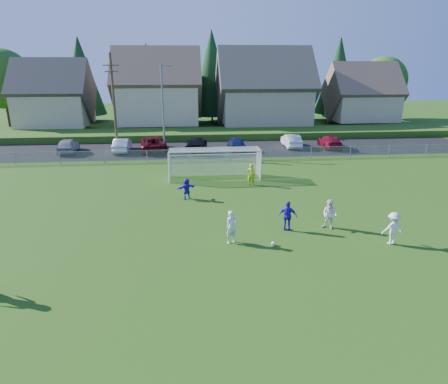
{
  "coord_description": "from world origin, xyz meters",
  "views": [
    {
      "loc": [
        -2.28,
        -15.55,
        9.15
      ],
      "look_at": [
        0.0,
        8.0,
        1.4
      ],
      "focal_mm": 32.0,
      "sensor_mm": 36.0,
      "label": 1
    }
  ],
  "objects_px": {
    "player_white_a": "(232,227)",
    "car_a": "(68,145)",
    "player_blue_b": "(187,189)",
    "car_e": "(236,143)",
    "player_white_b": "(330,215)",
    "soccer_ball": "(273,244)",
    "car_d": "(196,144)",
    "goalkeeper": "(251,174)",
    "car_g": "(330,142)",
    "soccer_goal": "(214,159)",
    "car_f": "(291,141)",
    "car_b": "(122,145)",
    "player_blue_a": "(288,216)",
    "car_c": "(153,144)",
    "player_white_c": "(393,228)"
  },
  "relations": [
    {
      "from": "soccer_goal",
      "to": "car_d",
      "type": "bearing_deg",
      "value": 96.3
    },
    {
      "from": "player_blue_b",
      "to": "car_g",
      "type": "bearing_deg",
      "value": -156.49
    },
    {
      "from": "car_b",
      "to": "player_blue_b",
      "type": "bearing_deg",
      "value": 112.66
    },
    {
      "from": "player_white_a",
      "to": "car_a",
      "type": "xyz_separation_m",
      "value": [
        -14.61,
        23.55,
        -0.14
      ]
    },
    {
      "from": "soccer_ball",
      "to": "car_d",
      "type": "height_order",
      "value": "car_d"
    },
    {
      "from": "player_blue_a",
      "to": "car_b",
      "type": "bearing_deg",
      "value": -44.5
    },
    {
      "from": "car_d",
      "to": "soccer_goal",
      "type": "relative_size",
      "value": 0.69
    },
    {
      "from": "soccer_goal",
      "to": "car_f",
      "type": "bearing_deg",
      "value": 50.84
    },
    {
      "from": "player_blue_a",
      "to": "goalkeeper",
      "type": "distance_m",
      "value": 8.92
    },
    {
      "from": "player_blue_b",
      "to": "car_a",
      "type": "xyz_separation_m",
      "value": [
        -12.31,
        16.17,
        0.02
      ]
    },
    {
      "from": "soccer_ball",
      "to": "player_white_a",
      "type": "relative_size",
      "value": 0.12
    },
    {
      "from": "player_blue_b",
      "to": "car_e",
      "type": "height_order",
      "value": "car_e"
    },
    {
      "from": "car_a",
      "to": "player_blue_b",
      "type": "bearing_deg",
      "value": 122.8
    },
    {
      "from": "car_e",
      "to": "player_blue_b",
      "type": "bearing_deg",
      "value": 71.71
    },
    {
      "from": "player_blue_a",
      "to": "car_f",
      "type": "xyz_separation_m",
      "value": [
        6.17,
        22.75,
        -0.15
      ]
    },
    {
      "from": "player_white_a",
      "to": "player_white_b",
      "type": "bearing_deg",
      "value": -13.95
    },
    {
      "from": "soccer_ball",
      "to": "car_g",
      "type": "xyz_separation_m",
      "value": [
        11.57,
        23.91,
        0.57
      ]
    },
    {
      "from": "soccer_ball",
      "to": "car_a",
      "type": "bearing_deg",
      "value": 124.78
    },
    {
      "from": "soccer_ball",
      "to": "player_white_c",
      "type": "height_order",
      "value": "player_white_c"
    },
    {
      "from": "soccer_ball",
      "to": "car_d",
      "type": "bearing_deg",
      "value": 97.91
    },
    {
      "from": "car_b",
      "to": "car_g",
      "type": "bearing_deg",
      "value": 179.83
    },
    {
      "from": "car_a",
      "to": "car_c",
      "type": "xyz_separation_m",
      "value": [
        8.89,
        0.02,
        0.04
      ]
    },
    {
      "from": "soccer_ball",
      "to": "car_c",
      "type": "bearing_deg",
      "value": 108.04
    },
    {
      "from": "goalkeeper",
      "to": "car_b",
      "type": "height_order",
      "value": "goalkeeper"
    },
    {
      "from": "player_white_b",
      "to": "car_a",
      "type": "relative_size",
      "value": 0.39
    },
    {
      "from": "player_blue_b",
      "to": "player_blue_a",
      "type": "bearing_deg",
      "value": 111.63
    },
    {
      "from": "player_white_a",
      "to": "soccer_goal",
      "type": "xyz_separation_m",
      "value": [
        0.03,
        12.43,
        0.73
      ]
    },
    {
      "from": "player_white_a",
      "to": "car_b",
      "type": "distance_m",
      "value": 25.11
    },
    {
      "from": "goalkeeper",
      "to": "car_g",
      "type": "distance_m",
      "value": 17.12
    },
    {
      "from": "player_white_a",
      "to": "car_f",
      "type": "height_order",
      "value": "player_white_a"
    },
    {
      "from": "goalkeeper",
      "to": "car_f",
      "type": "bearing_deg",
      "value": -93.76
    },
    {
      "from": "car_c",
      "to": "player_white_c",
      "type": "bearing_deg",
      "value": 113.81
    },
    {
      "from": "player_blue_b",
      "to": "goalkeeper",
      "type": "relative_size",
      "value": 0.88
    },
    {
      "from": "player_white_a",
      "to": "car_e",
      "type": "relative_size",
      "value": 0.4
    },
    {
      "from": "player_white_a",
      "to": "car_d",
      "type": "xyz_separation_m",
      "value": [
        -1.14,
        23.06,
        -0.15
      ]
    },
    {
      "from": "player_blue_a",
      "to": "goalkeeper",
      "type": "bearing_deg",
      "value": -69.52
    },
    {
      "from": "player_white_b",
      "to": "car_a",
      "type": "distance_m",
      "value": 30.17
    },
    {
      "from": "player_white_a",
      "to": "goalkeeper",
      "type": "relative_size",
      "value": 1.06
    },
    {
      "from": "player_blue_b",
      "to": "car_g",
      "type": "height_order",
      "value": "player_blue_b"
    },
    {
      "from": "player_white_b",
      "to": "car_c",
      "type": "relative_size",
      "value": 0.3
    },
    {
      "from": "player_blue_b",
      "to": "soccer_goal",
      "type": "distance_m",
      "value": 5.63
    },
    {
      "from": "player_blue_a",
      "to": "soccer_ball",
      "type": "bearing_deg",
      "value": 73.76
    },
    {
      "from": "car_e",
      "to": "car_f",
      "type": "bearing_deg",
      "value": -168.6
    },
    {
      "from": "car_a",
      "to": "player_blue_a",
      "type": "bearing_deg",
      "value": 124.47
    },
    {
      "from": "player_white_a",
      "to": "car_g",
      "type": "distance_m",
      "value": 27.08
    },
    {
      "from": "player_blue_a",
      "to": "car_d",
      "type": "xyz_separation_m",
      "value": [
        -4.5,
        21.73,
        -0.13
      ]
    },
    {
      "from": "player_white_b",
      "to": "player_blue_b",
      "type": "distance_m",
      "value": 10.11
    },
    {
      "from": "player_blue_b",
      "to": "soccer_goal",
      "type": "relative_size",
      "value": 0.2
    },
    {
      "from": "car_a",
      "to": "car_e",
      "type": "distance_m",
      "value": 17.78
    },
    {
      "from": "soccer_ball",
      "to": "soccer_goal",
      "type": "xyz_separation_m",
      "value": [
        -2.11,
        13.0,
        1.52
      ]
    }
  ]
}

